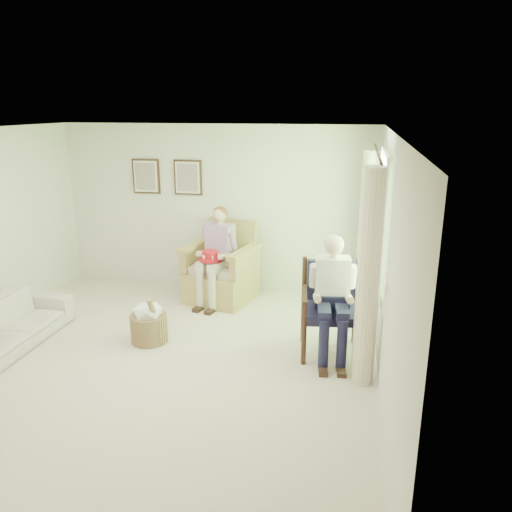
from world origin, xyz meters
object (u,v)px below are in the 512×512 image
(wicker_armchair, at_px, (221,275))
(wood_armchair, at_px, (332,304))
(person_dark, at_px, (332,289))
(hatbox, at_px, (149,322))
(sofa, at_px, (4,327))
(person_wicker, at_px, (218,248))
(red_hat, at_px, (210,257))

(wicker_armchair, bearing_deg, wood_armchair, -23.93)
(wicker_armchair, height_order, person_dark, person_dark)
(wicker_armchair, xyz_separation_m, person_dark, (1.74, -1.53, 0.47))
(hatbox, bearing_deg, person_dark, 1.60)
(sofa, height_order, person_wicker, person_wicker)
(wood_armchair, height_order, hatbox, wood_armchair)
(wicker_armchair, relative_size, hatbox, 1.76)
(wicker_armchair, height_order, person_wicker, person_wicker)
(person_dark, bearing_deg, person_wicker, 134.80)
(sofa, height_order, person_dark, person_dark)
(sofa, distance_m, person_dark, 3.98)
(wood_armchair, relative_size, red_hat, 3.34)
(wood_armchair, distance_m, red_hat, 2.07)
(wood_armchair, xyz_separation_m, sofa, (-3.90, -0.76, -0.32))
(wood_armchair, xyz_separation_m, person_wicker, (-1.74, 1.19, 0.26))
(person_dark, bearing_deg, sofa, -178.46)
(person_wicker, bearing_deg, sofa, -123.98)
(person_wicker, xyz_separation_m, red_hat, (-0.06, -0.19, -0.07))
(wood_armchair, relative_size, sofa, 0.57)
(wicker_armchair, xyz_separation_m, person_wicker, (-0.00, -0.16, 0.47))
(wicker_armchair, bearing_deg, person_dark, -27.41)
(sofa, xyz_separation_m, person_wicker, (2.16, 1.95, 0.58))
(sofa, bearing_deg, wood_armchair, -78.99)
(person_wicker, bearing_deg, wood_armchair, -20.57)
(person_dark, bearing_deg, red_hat, 139.84)
(wicker_armchair, relative_size, wood_armchair, 1.11)
(sofa, height_order, hatbox, hatbox)
(person_wicker, distance_m, person_dark, 2.22)
(wood_armchair, distance_m, sofa, 3.99)
(sofa, relative_size, person_wicker, 1.32)
(hatbox, bearing_deg, wood_armchair, 6.11)
(wicker_armchair, distance_m, hatbox, 1.67)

